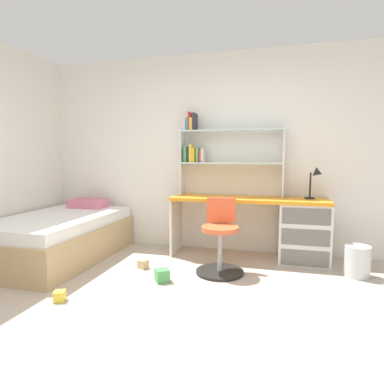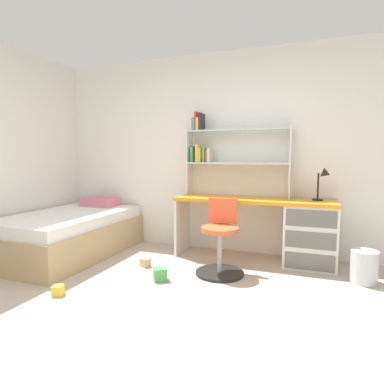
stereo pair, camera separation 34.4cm
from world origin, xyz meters
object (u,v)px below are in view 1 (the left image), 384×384
(desk_lamp, at_px, (316,178))
(toy_block_yellow_2, at_px, (60,296))
(bookshelf_hutch, at_px, (217,150))
(waste_bin, at_px, (357,261))
(toy_block_natural_0, at_px, (143,264))
(bed_platform, at_px, (59,237))
(toy_block_green_1, at_px, (162,275))
(desk, at_px, (289,227))
(swivel_chair, at_px, (220,244))

(desk_lamp, distance_m, toy_block_yellow_2, 3.01)
(toy_block_yellow_2, bearing_deg, bookshelf_hutch, 60.22)
(waste_bin, xyz_separation_m, toy_block_natural_0, (-2.29, -0.35, -0.12))
(bed_platform, relative_size, toy_block_green_1, 14.21)
(waste_bin, relative_size, toy_block_green_1, 2.55)
(desk, bearing_deg, toy_block_green_1, -140.57)
(bed_platform, relative_size, toy_block_yellow_2, 20.03)
(desk, height_order, toy_block_natural_0, desk)
(bed_platform, bearing_deg, toy_block_yellow_2, -53.06)
(bed_platform, xyz_separation_m, toy_block_yellow_2, (0.79, -1.05, -0.23))
(bookshelf_hutch, height_order, toy_block_natural_0, bookshelf_hutch)
(bookshelf_hutch, distance_m, swivel_chair, 1.30)
(desk, distance_m, toy_block_natural_0, 1.80)
(desk, bearing_deg, bed_platform, -166.92)
(desk, height_order, toy_block_green_1, desk)
(swivel_chair, bearing_deg, toy_block_green_1, -141.12)
(bookshelf_hutch, distance_m, waste_bin, 2.06)
(desk, bearing_deg, desk_lamp, 10.06)
(toy_block_green_1, bearing_deg, bookshelf_hutch, 74.05)
(bookshelf_hutch, distance_m, desk_lamp, 1.26)
(toy_block_natural_0, bearing_deg, waste_bin, 8.69)
(bookshelf_hutch, distance_m, toy_block_yellow_2, 2.49)
(desk_lamp, relative_size, bed_platform, 0.21)
(toy_block_green_1, height_order, toy_block_yellow_2, toy_block_green_1)
(toy_block_green_1, bearing_deg, bed_platform, 165.30)
(toy_block_yellow_2, bearing_deg, waste_bin, 26.53)
(desk, bearing_deg, toy_block_yellow_2, -139.43)
(swivel_chair, xyz_separation_m, waste_bin, (1.42, 0.25, -0.16))
(swivel_chair, height_order, toy_block_natural_0, swivel_chair)
(desk, xyz_separation_m, toy_block_natural_0, (-1.61, -0.71, -0.37))
(bookshelf_hutch, distance_m, toy_block_natural_0, 1.71)
(toy_block_natural_0, bearing_deg, toy_block_yellow_2, -110.58)
(desk, xyz_separation_m, bed_platform, (-2.76, -0.64, -0.14))
(bed_platform, distance_m, toy_block_green_1, 1.57)
(desk, xyz_separation_m, waste_bin, (0.68, -0.36, -0.25))
(desk_lamp, bearing_deg, waste_bin, -46.22)
(desk, xyz_separation_m, bookshelf_hutch, (-0.92, 0.15, 0.94))
(desk_lamp, relative_size, toy_block_yellow_2, 4.15)
(bookshelf_hutch, height_order, bed_platform, bookshelf_hutch)
(toy_block_yellow_2, bearing_deg, toy_block_natural_0, 69.42)
(desk, distance_m, swivel_chair, 0.97)
(waste_bin, height_order, toy_block_yellow_2, waste_bin)
(swivel_chair, xyz_separation_m, bed_platform, (-2.02, -0.02, -0.05))
(bed_platform, distance_m, toy_block_natural_0, 1.18)
(bookshelf_hutch, relative_size, waste_bin, 4.00)
(bookshelf_hutch, distance_m, toy_block_green_1, 1.79)
(desk, distance_m, toy_block_yellow_2, 2.63)
(bookshelf_hutch, relative_size, toy_block_natural_0, 13.67)
(toy_block_green_1, bearing_deg, toy_block_yellow_2, -137.50)
(desk, height_order, waste_bin, desk)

